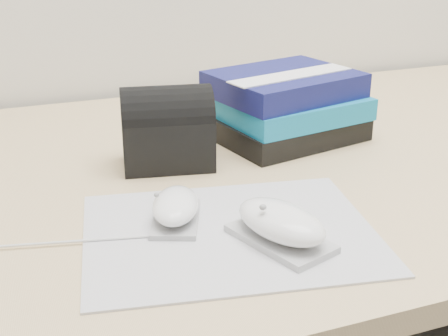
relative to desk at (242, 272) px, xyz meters
name	(u,v)px	position (x,y,z in m)	size (l,w,h in m)	color
desk	(242,272)	(0.00, 0.00, 0.00)	(1.60, 0.80, 0.73)	tan
mousepad	(230,233)	(-0.13, -0.27, 0.24)	(0.33, 0.25, 0.00)	#9F9DA6
mouse_rear	(176,208)	(-0.18, -0.22, 0.25)	(0.08, 0.11, 0.04)	#A6A6A8
mouse_front	(281,224)	(-0.09, -0.31, 0.26)	(0.10, 0.13, 0.05)	#ADADB0
usb_cable	(66,242)	(-0.31, -0.23, 0.24)	(0.00, 0.00, 0.23)	silver
book_stack	(286,106)	(0.08, 0.01, 0.29)	(0.25, 0.22, 0.11)	black
pouch	(167,128)	(-0.14, -0.04, 0.29)	(0.14, 0.11, 0.12)	black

